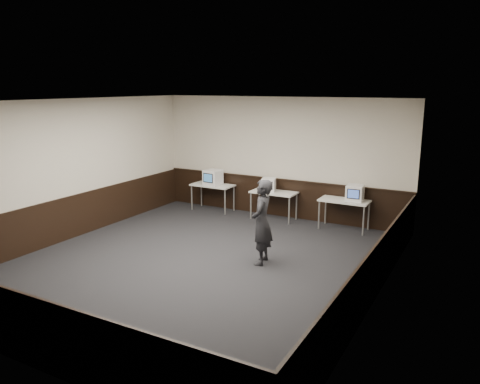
% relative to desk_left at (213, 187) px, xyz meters
% --- Properties ---
extents(floor, '(8.00, 8.00, 0.00)m').
position_rel_desk_left_xyz_m(floor, '(1.90, -3.60, -0.68)').
color(floor, black).
rests_on(floor, ground).
extents(ceiling, '(8.00, 8.00, 0.00)m').
position_rel_desk_left_xyz_m(ceiling, '(1.90, -3.60, 2.52)').
color(ceiling, white).
rests_on(ceiling, back_wall).
extents(back_wall, '(7.00, 0.00, 7.00)m').
position_rel_desk_left_xyz_m(back_wall, '(1.90, 0.40, 0.92)').
color(back_wall, beige).
rests_on(back_wall, ground).
extents(front_wall, '(7.00, 0.00, 7.00)m').
position_rel_desk_left_xyz_m(front_wall, '(1.90, -7.60, 0.92)').
color(front_wall, beige).
rests_on(front_wall, ground).
extents(left_wall, '(0.00, 8.00, 8.00)m').
position_rel_desk_left_xyz_m(left_wall, '(-1.60, -3.60, 0.92)').
color(left_wall, beige).
rests_on(left_wall, ground).
extents(right_wall, '(0.00, 8.00, 8.00)m').
position_rel_desk_left_xyz_m(right_wall, '(5.40, -3.60, 0.92)').
color(right_wall, beige).
rests_on(right_wall, ground).
extents(wainscot_back, '(6.98, 0.04, 1.00)m').
position_rel_desk_left_xyz_m(wainscot_back, '(1.90, 0.38, -0.18)').
color(wainscot_back, black).
rests_on(wainscot_back, back_wall).
extents(wainscot_front, '(6.98, 0.04, 1.00)m').
position_rel_desk_left_xyz_m(wainscot_front, '(1.90, -7.58, -0.18)').
color(wainscot_front, black).
rests_on(wainscot_front, front_wall).
extents(wainscot_left, '(0.04, 7.98, 1.00)m').
position_rel_desk_left_xyz_m(wainscot_left, '(-1.58, -3.60, -0.18)').
color(wainscot_left, black).
rests_on(wainscot_left, left_wall).
extents(wainscot_right, '(0.04, 7.98, 1.00)m').
position_rel_desk_left_xyz_m(wainscot_right, '(5.38, -3.60, -0.18)').
color(wainscot_right, black).
rests_on(wainscot_right, right_wall).
extents(wainscot_rail, '(6.98, 0.06, 0.04)m').
position_rel_desk_left_xyz_m(wainscot_rail, '(1.90, 0.36, 0.34)').
color(wainscot_rail, black).
rests_on(wainscot_rail, wainscot_back).
extents(desk_left, '(1.20, 0.60, 0.75)m').
position_rel_desk_left_xyz_m(desk_left, '(0.00, 0.00, 0.00)').
color(desk_left, silver).
rests_on(desk_left, ground).
extents(desk_center, '(1.20, 0.60, 0.75)m').
position_rel_desk_left_xyz_m(desk_center, '(1.90, 0.00, 0.00)').
color(desk_center, silver).
rests_on(desk_center, ground).
extents(desk_right, '(1.20, 0.60, 0.75)m').
position_rel_desk_left_xyz_m(desk_right, '(3.80, 0.00, 0.00)').
color(desk_right, silver).
rests_on(desk_right, ground).
extents(emac_left, '(0.46, 0.49, 0.43)m').
position_rel_desk_left_xyz_m(emac_left, '(0.04, -0.05, 0.29)').
color(emac_left, white).
rests_on(emac_left, desk_left).
extents(emac_center, '(0.44, 0.45, 0.35)m').
position_rel_desk_left_xyz_m(emac_center, '(1.76, -0.04, 0.25)').
color(emac_center, white).
rests_on(emac_center, desk_center).
extents(emac_right, '(0.43, 0.45, 0.40)m').
position_rel_desk_left_xyz_m(emac_right, '(4.04, 0.01, 0.27)').
color(emac_right, white).
rests_on(emac_right, desk_right).
extents(person, '(0.53, 0.69, 1.71)m').
position_rel_desk_left_xyz_m(person, '(3.01, -3.00, 0.18)').
color(person, black).
rests_on(person, ground).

